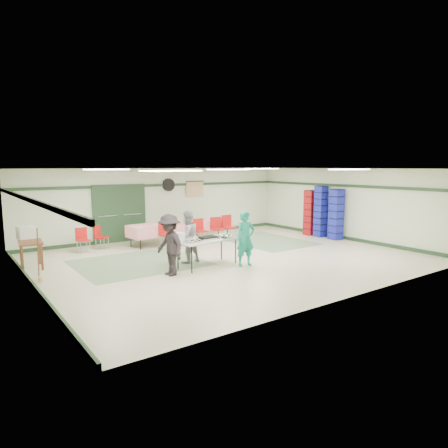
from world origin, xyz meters
TOP-DOWN VIEW (x-y plane):
  - floor at (0.00, 0.00)m, footprint 11.00×11.00m
  - ceiling at (0.00, 0.00)m, footprint 11.00×11.00m
  - wall_back at (0.00, 4.50)m, footprint 11.00×0.00m
  - wall_front at (0.00, -4.50)m, footprint 11.00×0.00m
  - wall_left at (-5.50, 0.00)m, footprint 0.00×9.00m
  - wall_right at (5.50, 0.00)m, footprint 0.00×9.00m
  - trim_back at (0.00, 4.47)m, footprint 11.00×0.06m
  - baseboard_back at (0.00, 4.47)m, footprint 11.00×0.06m
  - trim_left at (-5.47, 0.00)m, footprint 0.06×9.00m
  - baseboard_left at (-5.47, 0.00)m, footprint 0.06×9.00m
  - trim_right at (5.47, 0.00)m, footprint 0.06×9.00m
  - baseboard_right at (5.47, 0.00)m, footprint 0.06×9.00m
  - green_patch_a at (-2.50, 1.00)m, footprint 3.50×3.00m
  - green_patch_b at (2.80, 1.50)m, footprint 2.50×3.50m
  - double_door_left at (-2.20, 4.44)m, footprint 0.90×0.06m
  - double_door_right at (-1.25, 4.44)m, footprint 0.90×0.06m
  - door_frame at (-1.73, 4.42)m, footprint 2.00×0.03m
  - wall_fan at (0.30, 4.44)m, footprint 0.50×0.10m
  - scroll_banner at (1.50, 4.44)m, footprint 0.80×0.02m
  - serving_table at (-1.08, -0.47)m, footprint 1.94×0.99m
  - sheet_tray_right at (-0.48, -0.50)m, footprint 0.67×0.54m
  - sheet_tray_mid at (-1.14, -0.40)m, footprint 0.69×0.56m
  - sheet_tray_left at (-1.61, -0.59)m, footprint 0.57×0.47m
  - baking_pan at (-1.05, -0.47)m, footprint 0.53×0.37m
  - foam_box_stack at (-1.94, -0.38)m, footprint 0.25×0.24m
  - volunteer_teal at (-0.20, -1.06)m, footprint 0.62×0.45m
  - volunteer_grey at (-1.33, 0.21)m, footprint 0.80×0.65m
  - volunteer_dark at (-2.39, -0.71)m, footprint 0.66×1.06m
  - dining_table_a at (1.26, 3.08)m, footprint 1.76×0.85m
  - dining_table_b at (-0.94, 3.08)m, footprint 2.03×1.06m
  - chair_a at (1.25, 2.52)m, footprint 0.53×0.53m
  - chair_b at (0.53, 2.52)m, footprint 0.43×0.43m
  - chair_c at (1.81, 2.53)m, footprint 0.45×0.45m
  - chair_d at (-0.85, 2.52)m, footprint 0.45×0.45m
  - chair_loose_a at (-2.79, 3.54)m, footprint 0.52×0.52m
  - chair_loose_b at (-3.42, 3.36)m, footprint 0.40×0.40m
  - crate_stack_blue_a at (5.15, 0.91)m, footprint 0.40×0.40m
  - crate_stack_red at (5.15, 1.45)m, footprint 0.41×0.41m
  - crate_stack_blue_b at (5.15, 0.14)m, footprint 0.46×0.46m
  - printer_table at (-5.15, 2.14)m, footprint 0.68×0.96m
  - office_printer at (-5.15, 2.71)m, footprint 0.49×0.45m
  - broom at (-5.23, 0.69)m, footprint 0.05×0.21m

SIDE VIEW (x-z plane):
  - floor at x=0.00m, z-range 0.00..0.00m
  - green_patch_a at x=-2.50m, z-range 0.00..0.01m
  - green_patch_b at x=2.80m, z-range 0.00..0.01m
  - baseboard_back at x=0.00m, z-range 0.00..0.12m
  - baseboard_left at x=-5.47m, z-range 0.00..0.12m
  - baseboard_right at x=5.47m, z-range 0.00..0.12m
  - chair_loose_a at x=-2.79m, z-range 0.09..0.88m
  - chair_loose_b at x=-3.42m, z-range 0.09..0.90m
  - chair_a at x=1.25m, z-range 0.10..0.99m
  - chair_b at x=0.53m, z-range 0.10..0.99m
  - chair_d at x=-0.85m, z-range 0.10..1.00m
  - dining_table_a at x=1.26m, z-range 0.19..0.95m
  - dining_table_b at x=-0.94m, z-range 0.19..0.95m
  - chair_c at x=1.81m, z-range 0.11..1.04m
  - printer_table at x=-5.15m, z-range 0.27..1.02m
  - broom at x=-5.23m, z-range 0.03..1.32m
  - serving_table at x=-1.08m, z-range 0.34..1.10m
  - volunteer_grey at x=-1.33m, z-range 0.00..1.53m
  - sheet_tray_right at x=-0.48m, z-range 0.76..0.78m
  - sheet_tray_mid at x=-1.14m, z-range 0.76..0.78m
  - sheet_tray_left at x=-1.61m, z-range 0.76..0.78m
  - volunteer_teal at x=-0.20m, z-range 0.00..1.55m
  - volunteer_dark at x=-2.39m, z-range 0.00..1.58m
  - baking_pan at x=-1.05m, z-range 0.76..0.84m
  - foam_box_stack at x=-1.94m, z-range 0.76..1.02m
  - crate_stack_red at x=5.15m, z-range 0.00..1.82m
  - office_printer at x=-5.15m, z-range 0.74..1.09m
  - crate_stack_blue_b at x=5.15m, z-range 0.00..1.92m
  - crate_stack_blue_a at x=5.15m, z-range 0.00..2.01m
  - double_door_left at x=-2.20m, z-range 0.00..2.10m
  - double_door_right at x=-1.25m, z-range 0.00..2.10m
  - door_frame at x=-1.73m, z-range -0.02..2.12m
  - wall_back at x=0.00m, z-range -4.15..6.85m
  - wall_front at x=0.00m, z-range -4.15..6.85m
  - wall_left at x=-5.50m, z-range -3.15..5.85m
  - wall_right at x=5.50m, z-range -3.15..5.85m
  - scroll_banner at x=1.50m, z-range 1.55..2.15m
  - trim_back at x=0.00m, z-range 2.00..2.10m
  - trim_left at x=-5.47m, z-range 2.00..2.10m
  - trim_right at x=5.47m, z-range 2.00..2.10m
  - wall_fan at x=0.30m, z-range 1.80..2.30m
  - ceiling at x=0.00m, z-range 2.70..2.70m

